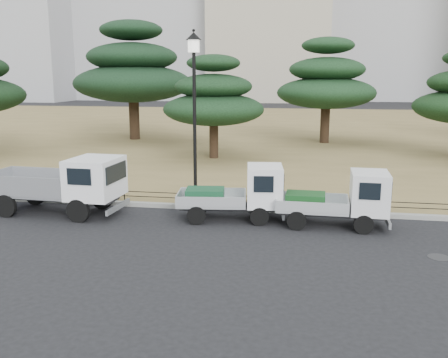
% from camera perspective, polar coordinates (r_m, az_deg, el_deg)
% --- Properties ---
extents(ground, '(220.00, 220.00, 0.00)m').
position_cam_1_polar(ground, '(15.92, -1.23, -6.04)').
color(ground, black).
extents(lawn, '(120.00, 56.00, 0.15)m').
position_cam_1_polar(lawn, '(45.82, 6.11, 5.69)').
color(lawn, olive).
rests_on(lawn, ground).
extents(curb, '(120.00, 0.25, 0.16)m').
position_cam_1_polar(curb, '(18.35, 0.32, -3.36)').
color(curb, gray).
rests_on(curb, ground).
extents(truck_large, '(4.83, 2.15, 2.07)m').
position_cam_1_polar(truck_large, '(18.57, -17.93, -0.36)').
color(truck_large, black).
rests_on(truck_large, ground).
extents(truck_kei_front, '(3.70, 1.92, 1.88)m').
position_cam_1_polar(truck_kei_front, '(17.01, 1.72, -1.61)').
color(truck_kei_front, black).
rests_on(truck_kei_front, ground).
extents(truck_kei_rear, '(3.56, 1.61, 1.84)m').
position_cam_1_polar(truck_kei_rear, '(16.66, 13.23, -2.25)').
color(truck_kei_rear, black).
rests_on(truck_kei_rear, ground).
extents(street_lamp, '(0.56, 0.56, 6.21)m').
position_cam_1_polar(street_lamp, '(18.26, -3.42, 10.12)').
color(street_lamp, black).
rests_on(street_lamp, lawn).
extents(pipe_fence, '(38.00, 0.04, 0.40)m').
position_cam_1_polar(pipe_fence, '(18.40, 0.40, -2.16)').
color(pipe_fence, black).
rests_on(pipe_fence, lawn).
extents(tarp_pile, '(1.63, 1.27, 1.02)m').
position_cam_1_polar(tarp_pile, '(21.78, -22.41, -0.55)').
color(tarp_pile, '#131C97').
rests_on(tarp_pile, lawn).
extents(manhole, '(0.60, 0.60, 0.01)m').
position_cam_1_polar(manhole, '(14.95, 23.34, -8.21)').
color(manhole, '#2D2D30').
rests_on(manhole, ground).
extents(pine_west_near, '(8.65, 8.65, 8.65)m').
position_cam_1_polar(pine_west_near, '(38.10, -10.41, 11.99)').
color(pine_west_near, black).
rests_on(pine_west_near, lawn).
extents(pine_center_left, '(5.79, 5.79, 5.88)m').
position_cam_1_polar(pine_center_left, '(28.77, -1.19, 9.14)').
color(pine_center_left, black).
rests_on(pine_center_left, lawn).
extents(pine_center_right, '(6.90, 6.90, 7.32)m').
position_cam_1_polar(pine_center_right, '(36.14, 11.64, 10.77)').
color(pine_center_right, black).
rests_on(pine_center_right, lawn).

